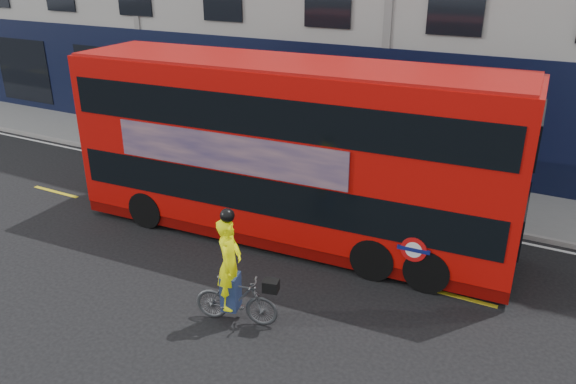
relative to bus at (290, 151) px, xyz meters
The scene contains 7 objects.
ground 3.29m from the bus, 80.68° to the right, with size 120.00×120.00×0.00m, color black.
pavement 4.72m from the bus, 84.69° to the left, with size 60.00×3.00×0.12m, color gray.
kerb 3.47m from the bus, 81.72° to the left, with size 60.00×0.12×0.13m, color gray.
road_edge_line 3.29m from the bus, 80.68° to the left, with size 58.00×0.10×0.01m, color silver.
lane_dashes 2.45m from the bus, 65.58° to the right, with size 58.00×0.12×0.01m, color gold, non-canonical shape.
bus is the anchor object (origin of this frame).
cyclist 4.11m from the bus, 78.44° to the right, with size 1.74×0.86×2.43m.
Camera 1 is at (5.62, -9.06, 6.69)m, focal length 35.00 mm.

